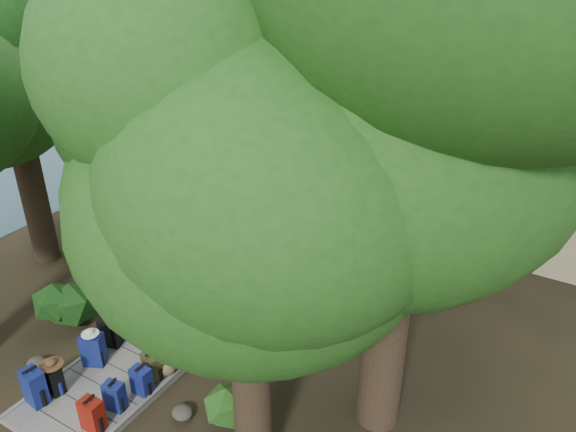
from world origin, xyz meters
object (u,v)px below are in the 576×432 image
Objects in this scene: backpack_left_a at (34,385)px; duffel_right_khaki at (175,358)px; lone_suitcase_on_sand at (367,175)px; backpack_right_c at (141,379)px; backpack_left_b at (53,378)px; backpack_right_b at (114,395)px; backpack_left_d at (125,323)px; kayak at (311,141)px; backpack_right_d at (153,364)px; backpack_left_c at (93,348)px; suitcase_on_boardwalk at (110,332)px; sun_lounger at (450,173)px; duffel_right_black at (193,330)px; backpack_right_a at (92,413)px.

duffel_right_khaki is at bearing 61.50° from backpack_left_a.
backpack_right_c is at bearing -106.43° from lone_suitcase_on_sand.
backpack_left_b reaches higher than backpack_right_b.
backpack_right_b reaches higher than backpack_left_d.
lone_suitcase_on_sand is 0.22× the size of kayak.
backpack_left_b reaches higher than backpack_left_d.
lone_suitcase_on_sand is at bearing -21.70° from kayak.
backpack_left_a is 0.26× the size of kayak.
backpack_right_d reaches higher than kayak.
backpack_left_c is 1.41× the size of duffel_right_khaki.
duffel_right_khaki is 10.25m from lone_suitcase_on_sand.
backpack_left_b is at bearing -149.33° from backpack_right_c.
suitcase_on_boardwalk is (-0.10, 1.48, -0.00)m from backpack_left_b.
backpack_left_a is 1.82m from suitcase_on_boardwalk.
sun_lounger is at bearing 94.87° from backpack_right_d.
duffel_right_black is 9.44m from lone_suitcase_on_sand.
backpack_right_a reaches higher than lone_suitcase_on_sand.
backpack_right_c is at bearing 46.60° from backpack_left_a.
backpack_left_a is at bearing -164.83° from backpack_right_b.
backpack_right_b is 0.55m from backpack_right_c.
duffel_right_khaki is at bearing -60.06° from kayak.
duffel_right_black is (1.31, 2.85, -0.18)m from backpack_left_a.
backpack_right_d is at bearing -99.69° from duffel_right_khaki.
backpack_left_b is at bearing 167.79° from backpack_right_a.
backpack_right_c is 0.20× the size of kayak.
backpack_right_d reaches higher than backpack_left_d.
backpack_right_a is 12.17m from lone_suitcase_on_sand.
backpack_right_d is 0.20× the size of kayak.
backpack_left_c is at bearing 96.21° from backpack_left_b.
backpack_right_c is 1.64m from suitcase_on_boardwalk.
backpack_right_b is (1.37, -1.59, 0.02)m from backpack_left_d.
backpack_right_c is (1.48, 1.17, -0.09)m from backpack_left_a.
backpack_right_b is (-0.01, 0.52, -0.03)m from backpack_right_a.
duffel_right_khaki is (0.18, 1.41, -0.13)m from backpack_right_b.
backpack_left_c is at bearing -59.54° from backpack_left_d.
backpack_right_a is 1.15× the size of backpack_right_d.
backpack_left_a is 1.28× the size of backpack_right_c.
backpack_left_d is at bearing -114.72° from lone_suitcase_on_sand.
backpack_right_b is at bearing -26.50° from backpack_left_d.
suitcase_on_boardwalk is (-0.01, -0.40, 0.02)m from backpack_left_d.
backpack_left_c reaches higher than backpack_left_d.
kayak is at bearing 105.96° from backpack_right_c.
backpack_left_b is at bearing -122.41° from duffel_right_khaki.
backpack_right_b is at bearing -56.90° from suitcase_on_boardwalk.
backpack_left_d is at bearing 121.09° from backpack_right_a.
backpack_left_b is (0.08, 0.34, -0.07)m from backpack_left_a.
duffel_right_khaki is (1.45, 1.70, -0.14)m from backpack_left_b.
backpack_right_c is (0.12, 1.06, -0.04)m from backpack_right_a.
sun_lounger is (2.08, 12.41, -0.09)m from backpack_right_d.
kayak is (-2.35, 12.43, -0.25)m from backpack_left_d.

